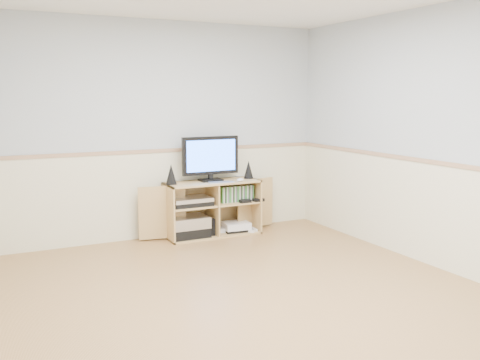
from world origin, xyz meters
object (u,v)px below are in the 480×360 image
object	(u,v)px
media_cabinet	(211,207)
monitor	(211,157)
game_consoles	(235,227)
keyboard	(221,182)

from	to	relation	value
media_cabinet	monitor	world-z (taller)	monitor
game_consoles	monitor	bearing A→B (deg)	168.16
monitor	game_consoles	world-z (taller)	monitor
keyboard	game_consoles	distance (m)	0.64
keyboard	game_consoles	bearing A→B (deg)	37.17
keyboard	media_cabinet	bearing A→B (deg)	114.40
media_cabinet	game_consoles	world-z (taller)	media_cabinet
media_cabinet	keyboard	size ratio (longest dim) A/B	6.02
monitor	game_consoles	size ratio (longest dim) A/B	1.54
keyboard	monitor	bearing A→B (deg)	114.69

